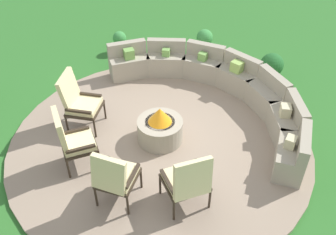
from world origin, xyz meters
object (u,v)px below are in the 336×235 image
(fire_pit, at_px, (160,128))
(potted_plant_2, at_px, (120,41))
(lounge_chair_back_left, at_px, (115,176))
(potted_plant_4, at_px, (271,68))
(curved_stone_bench, at_px, (220,87))
(lounge_chair_back_right, at_px, (188,180))
(lounge_chair_front_right, at_px, (72,139))
(potted_plant_5, at_px, (204,42))
(lounge_chair_front_left, at_px, (79,101))

(fire_pit, relative_size, potted_plant_2, 1.48)
(lounge_chair_back_left, height_order, potted_plant_4, lounge_chair_back_left)
(fire_pit, xyz_separation_m, curved_stone_bench, (0.00, 1.69, 0.04))
(lounge_chair_back_right, height_order, potted_plant_2, lounge_chair_back_right)
(curved_stone_bench, relative_size, potted_plant_2, 8.77)
(fire_pit, relative_size, lounge_chair_front_right, 0.70)
(fire_pit, height_order, potted_plant_5, fire_pit)
(lounge_chair_front_left, distance_m, potted_plant_5, 3.68)
(lounge_chair_back_left, xyz_separation_m, lounge_chair_back_right, (0.79, 0.69, -0.01))
(potted_plant_4, bearing_deg, lounge_chair_front_right, -100.89)
(fire_pit, relative_size, lounge_chair_back_right, 0.78)
(potted_plant_2, bearing_deg, lounge_chair_front_left, -53.46)
(curved_stone_bench, bearing_deg, lounge_chair_back_left, -80.34)
(lounge_chair_front_left, xyz_separation_m, lounge_chair_front_right, (0.79, -0.68, 0.01))
(potted_plant_2, bearing_deg, fire_pit, -27.69)
(lounge_chair_back_left, relative_size, potted_plant_2, 1.96)
(potted_plant_2, relative_size, potted_plant_5, 0.78)
(lounge_chair_back_left, bearing_deg, fire_pit, 83.55)
(lounge_chair_front_left, xyz_separation_m, potted_plant_4, (1.65, 3.78, -0.23))
(lounge_chair_front_left, relative_size, potted_plant_4, 1.57)
(lounge_chair_front_right, relative_size, potted_plant_2, 2.12)
(lounge_chair_front_left, bearing_deg, potted_plant_5, 149.06)
(lounge_chair_front_right, height_order, lounge_chair_back_left, lounge_chair_front_right)
(potted_plant_4, bearing_deg, lounge_chair_back_right, -75.13)
(lounge_chair_back_right, bearing_deg, lounge_chair_front_right, 132.96)
(potted_plant_4, bearing_deg, fire_pit, -96.08)
(potted_plant_4, height_order, potted_plant_5, potted_plant_4)
(curved_stone_bench, bearing_deg, lounge_chair_front_right, -99.78)
(lounge_chair_back_right, xyz_separation_m, potted_plant_2, (-4.40, 2.35, -0.31))
(lounge_chair_back_left, bearing_deg, potted_plant_2, 112.99)
(lounge_chair_front_right, height_order, lounge_chair_back_right, lounge_chair_front_right)
(potted_plant_5, bearing_deg, fire_pit, -63.29)
(fire_pit, xyz_separation_m, lounge_chair_front_right, (-0.53, -1.43, 0.31))
(fire_pit, bearing_deg, lounge_chair_front_right, -110.56)
(lounge_chair_back_left, height_order, potted_plant_2, lounge_chair_back_left)
(potted_plant_5, bearing_deg, lounge_chair_back_right, -52.63)
(fire_pit, bearing_deg, potted_plant_2, 152.31)
(curved_stone_bench, height_order, potted_plant_5, curved_stone_bench)
(lounge_chair_back_right, bearing_deg, potted_plant_4, 37.52)
(lounge_chair_front_right, bearing_deg, fire_pit, 93.21)
(potted_plant_4, xyz_separation_m, potted_plant_5, (-1.79, -0.11, 0.00))
(lounge_chair_front_left, distance_m, potted_plant_2, 2.96)
(fire_pit, distance_m, lounge_chair_back_right, 1.54)
(fire_pit, bearing_deg, potted_plant_5, 116.71)
(lounge_chair_front_right, height_order, potted_plant_5, lounge_chair_front_right)
(potted_plant_4, bearing_deg, curved_stone_bench, -103.44)
(lounge_chair_back_left, bearing_deg, curved_stone_bench, 72.73)
(curved_stone_bench, bearing_deg, fire_pit, -90.06)
(fire_pit, height_order, potted_plant_2, fire_pit)
(lounge_chair_front_right, xyz_separation_m, potted_plant_5, (-0.94, 4.35, -0.24))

